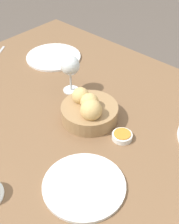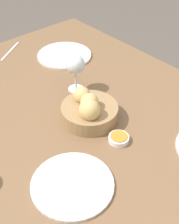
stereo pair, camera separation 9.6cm
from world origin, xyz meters
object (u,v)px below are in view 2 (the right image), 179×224
(wine_glass, at_px, (75,66))
(knife_silver, at_px, (10,51))
(jam_bowl_honey, at_px, (119,138))
(plate_near_right, at_px, (64,55))
(bread_basket, at_px, (89,110))
(plate_far_center, at_px, (72,184))

(wine_glass, height_order, knife_silver, wine_glass)
(wine_glass, distance_m, jam_bowl_honey, 0.35)
(plate_near_right, relative_size, wine_glass, 1.63)
(bread_basket, height_order, wine_glass, wine_glass)
(wine_glass, xyz_separation_m, jam_bowl_honey, (-0.32, 0.08, -0.10))
(bread_basket, distance_m, jam_bowl_honey, 0.15)
(plate_near_right, relative_size, knife_silver, 1.57)
(plate_near_right, bearing_deg, knife_silver, 38.80)
(jam_bowl_honey, bearing_deg, plate_near_right, -20.17)
(wine_glass, relative_size, jam_bowl_honey, 2.25)
(bread_basket, bearing_deg, jam_bowl_honey, -179.44)
(plate_far_center, distance_m, jam_bowl_honey, 0.23)
(bread_basket, distance_m, plate_far_center, 0.30)
(knife_silver, bearing_deg, plate_far_center, 161.84)
(bread_basket, xyz_separation_m, wine_glass, (0.17, -0.08, 0.07))
(bread_basket, bearing_deg, knife_silver, -3.70)
(bread_basket, height_order, jam_bowl_honey, bread_basket)
(plate_near_right, distance_m, plate_far_center, 0.75)
(bread_basket, bearing_deg, plate_far_center, 129.83)
(bread_basket, relative_size, knife_silver, 1.26)
(wine_glass, bearing_deg, bread_basket, 155.04)
(plate_near_right, bearing_deg, bread_basket, 153.38)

